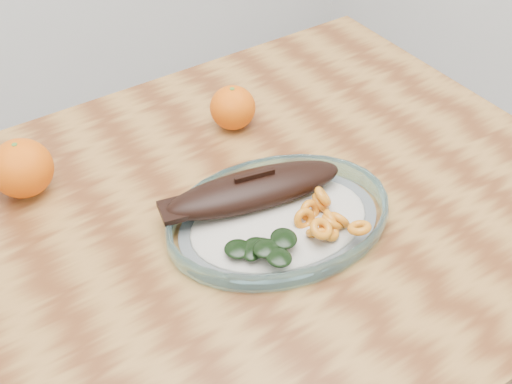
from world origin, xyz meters
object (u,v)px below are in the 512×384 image
at_px(plated_meal, 278,215).
at_px(orange_left, 22,168).
at_px(dining_table, 204,279).
at_px(orange_right, 233,108).

distance_m(plated_meal, orange_left, 0.38).
distance_m(dining_table, orange_left, 0.32).
bearing_deg(dining_table, orange_left, 127.76).
height_order(plated_meal, orange_right, plated_meal).
height_order(dining_table, orange_right, orange_right).
relative_size(dining_table, orange_left, 13.11).
bearing_deg(plated_meal, orange_left, 146.58).
bearing_deg(dining_table, orange_right, 47.48).
xyz_separation_m(plated_meal, orange_left, (-0.27, 0.27, 0.03)).
xyz_separation_m(dining_table, orange_left, (-0.17, 0.22, 0.14)).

